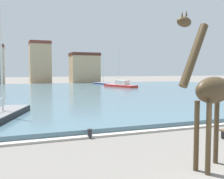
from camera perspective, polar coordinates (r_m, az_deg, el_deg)
harbor_water at (r=41.00m, az=-11.45°, el=-0.69°), size 82.30×53.67×0.37m
quay_edge_coping at (r=15.20m, az=5.59°, el=-9.15°), size 82.30×0.50×0.12m
giraffe_statue at (r=9.89m, az=20.64°, el=-0.74°), size 3.02×1.35×5.38m
sailboat_red at (r=51.86m, az=1.40°, el=0.80°), size 4.55×9.24×8.18m
sailboat_navy at (r=62.60m, az=-1.97°, el=1.17°), size 3.49×9.87×7.30m
sailboat_black at (r=19.85m, az=-22.27°, el=-5.25°), size 4.56×8.85×7.82m
mooring_bollard at (r=14.01m, az=-4.84°, el=-9.50°), size 0.24×0.24×0.50m
townhouse_wide_warehouse at (r=72.99m, az=-15.27°, el=5.61°), size 5.47×5.69×11.31m
townhouse_narrow_midrow at (r=71.96m, az=-5.95°, el=4.57°), size 7.65×5.43×8.33m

